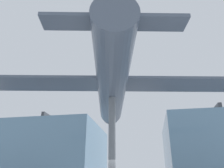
{
  "coord_description": "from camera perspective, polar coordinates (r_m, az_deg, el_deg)",
  "views": [
    {
      "loc": [
        2.32,
        -13.68,
        1.33
      ],
      "look_at": [
        0.0,
        0.0,
        7.52
      ],
      "focal_mm": 35.0,
      "sensor_mm": 36.0,
      "label": 1
    }
  ],
  "objects": [
    {
      "name": "suspended_airplane",
      "position": [
        15.38,
        -0.01,
        -0.26
      ],
      "size": [
        19.94,
        15.67,
        3.54
      ],
      "rotation": [
        0.0,
        0.0,
        0.18
      ],
      "color": "#4C5666",
      "rests_on": "support_pylon_central"
    },
    {
      "name": "support_pylon_central",
      "position": [
        14.01,
        -0.0,
        -16.18
      ],
      "size": [
        0.45,
        0.45,
        6.5
      ],
      "color": "slate",
      "rests_on": "ground_plane"
    },
    {
      "name": "glass_pavilion_right",
      "position": [
        29.52,
        25.13,
        -16.59
      ],
      "size": [
        10.8,
        12.14,
        8.73
      ],
      "color": "#60849E",
      "rests_on": "ground_plane"
    },
    {
      "name": "glass_pavilion_left",
      "position": [
        31.01,
        -13.9,
        -18.32
      ],
      "size": [
        10.8,
        12.14,
        8.73
      ],
      "color": "#60849E",
      "rests_on": "ground_plane"
    }
  ]
}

